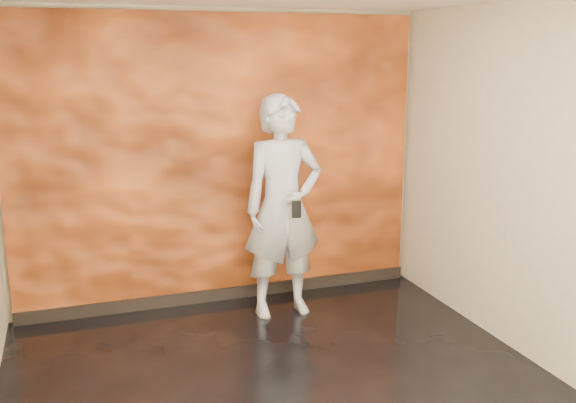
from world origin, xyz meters
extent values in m
cube|color=black|center=(0.00, 0.00, -0.01)|extent=(4.00, 4.00, 0.01)
cube|color=#B8AD90|center=(0.00, 2.00, 1.40)|extent=(4.00, 0.02, 2.80)
cube|color=#B8AD90|center=(0.00, -2.00, 1.40)|extent=(4.00, 0.02, 2.80)
cube|color=#B8AD90|center=(2.00, 0.00, 1.40)|extent=(0.02, 4.00, 2.80)
cube|color=orange|center=(0.00, 1.96, 1.38)|extent=(3.90, 0.06, 2.75)
cube|color=black|center=(0.00, 1.92, 0.06)|extent=(3.90, 0.04, 0.12)
imported|color=#8E939C|center=(0.45, 1.44, 1.02)|extent=(0.76, 0.51, 2.04)
cube|color=black|center=(0.46, 1.11, 1.07)|extent=(0.08, 0.03, 0.15)
camera|label=1|loc=(-1.37, -3.94, 2.40)|focal=40.00mm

